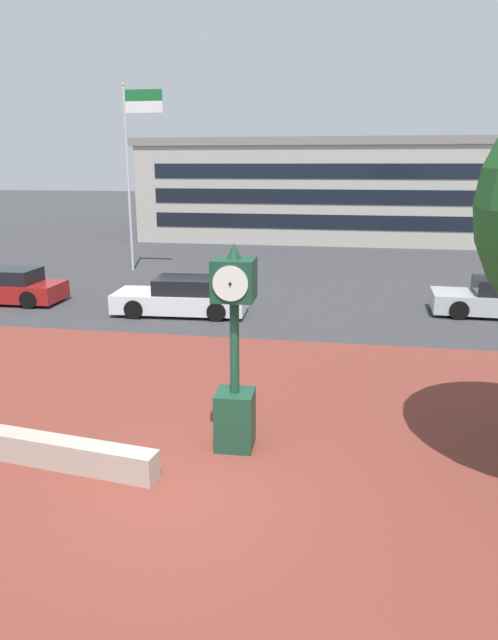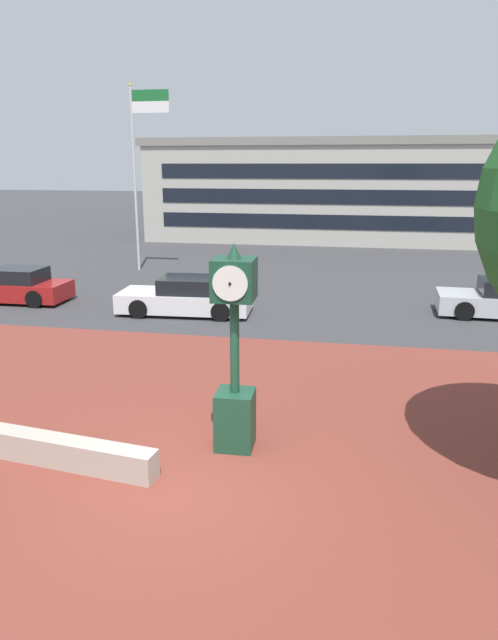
{
  "view_description": "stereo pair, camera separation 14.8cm",
  "coord_description": "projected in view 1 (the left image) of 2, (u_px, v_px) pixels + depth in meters",
  "views": [
    {
      "loc": [
        2.39,
        -7.85,
        5.02
      ],
      "look_at": [
        0.75,
        1.51,
        2.44
      ],
      "focal_mm": 32.3,
      "sensor_mm": 36.0,
      "label": 1
    },
    {
      "loc": [
        2.53,
        -7.82,
        5.02
      ],
      "look_at": [
        0.75,
        1.51,
        2.44
      ],
      "focal_mm": 32.3,
      "sensor_mm": 36.0,
      "label": 2
    }
  ],
  "objects": [
    {
      "name": "street_clock",
      "position": [
        235.0,
        358.0,
        10.13
      ],
      "size": [
        0.73,
        0.83,
        3.75
      ],
      "rotation": [
        0.0,
        0.0,
        0.03
      ],
      "color": "#19422D",
      "rests_on": "ground"
    },
    {
      "name": "ground_plane",
      "position": [
        186.0,
        490.0,
        9.17
      ],
      "size": [
        200.0,
        200.0,
        0.0
      ],
      "primitive_type": "plane",
      "color": "#38383A"
    },
    {
      "name": "car_street_far",
      "position": [
        182.0,
        298.0,
        19.85
      ],
      "size": [
        4.62,
        2.09,
        1.28
      ],
      "rotation": [
        0.0,
        0.0,
        1.63
      ],
      "color": "silver",
      "rests_on": "ground"
    },
    {
      "name": "plaza_brick_paving",
      "position": [
        217.0,
        431.0,
        11.21
      ],
      "size": [
        44.0,
        12.29,
        0.01
      ],
      "primitive_type": "cube",
      "color": "brown",
      "rests_on": "ground"
    },
    {
      "name": "flagpole_primary",
      "position": [
        132.0,
        161.0,
        26.74
      ],
      "size": [
        1.88,
        0.14,
        8.55
      ],
      "color": "silver",
      "rests_on": "ground"
    },
    {
      "name": "civic_building",
      "position": [
        353.0,
        188.0,
        41.31
      ],
      "size": [
        28.54,
        13.35,
        6.64
      ],
      "color": "#B2ADA3",
      "rests_on": "ground"
    },
    {
      "name": "planter_wall",
      "position": [
        70.0,
        455.0,
        9.78
      ],
      "size": [
        3.22,
        0.83,
        0.5
      ],
      "primitive_type": "cube",
      "rotation": [
        0.0,
        0.0,
        -0.14
      ],
      "color": "#ADA393",
      "rests_on": "ground"
    },
    {
      "name": "car_street_mid",
      "position": [
        9.0,
        287.0,
        21.5
      ],
      "size": [
        4.08,
        1.85,
        1.28
      ],
      "rotation": [
        0.0,
        0.0,
        1.58
      ],
      "color": "maroon",
      "rests_on": "ground"
    }
  ]
}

